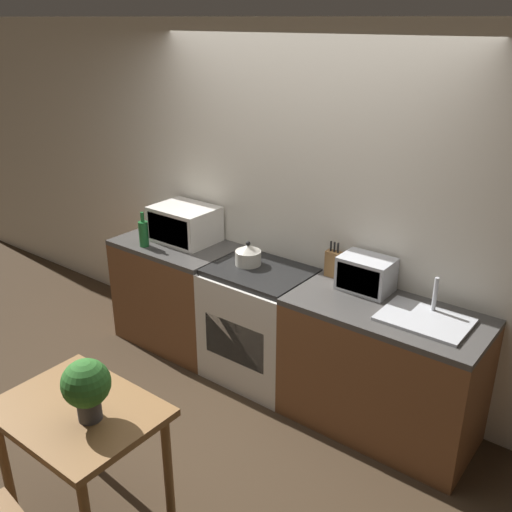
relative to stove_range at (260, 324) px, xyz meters
The scene contains 13 objects.
ground_plane 0.85m from the stove_range, 78.95° to the right, with size 16.00×16.00×0.00m, color #3D2D1E.
wall_back 0.93m from the stove_range, 68.05° to the left, with size 10.00×0.06×2.60m.
counter_left_run 0.87m from the stove_range, behind, with size 0.99×0.62×0.90m.
counter_right_run 1.01m from the stove_range, ahead, with size 1.27×0.62×0.90m.
stove_range is the anchor object (origin of this frame).
kettle 0.54m from the stove_range, 169.43° to the left, with size 0.19×0.19×0.18m.
microwave 1.03m from the stove_range, behind, with size 0.50×0.39×0.29m.
bottle 1.18m from the stove_range, 169.05° to the right, with size 0.08×0.08×0.28m.
knife_block 0.76m from the stove_range, 25.05° to the left, with size 0.11×0.06×0.26m.
toaster_oven 0.96m from the stove_range, 12.33° to the left, with size 0.35×0.24×0.23m.
sink_basin 1.33m from the stove_range, ahead, with size 0.53×0.37×0.24m.
dining_table 1.71m from the stove_range, 85.97° to the right, with size 0.84×0.63×0.76m.
potted_plant 1.79m from the stove_range, 82.02° to the right, with size 0.24×0.24×0.33m.
Camera 1 is at (2.15, -2.31, 2.60)m, focal length 40.00 mm.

